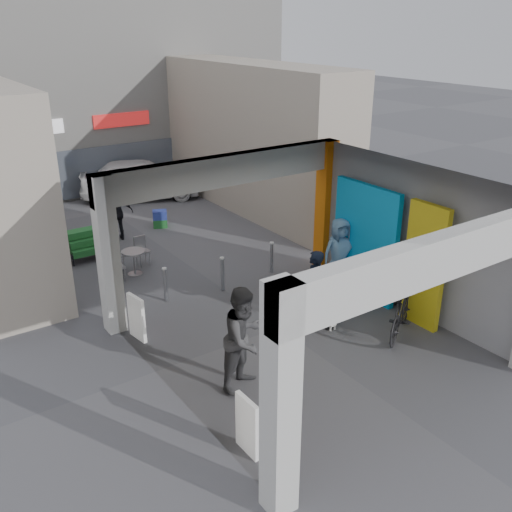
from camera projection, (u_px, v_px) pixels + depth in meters
ground at (279, 328)px, 12.65m from camera, size 90.00×90.00×0.00m
arcade_canopy at (327, 237)px, 11.41m from camera, size 6.40×6.45×6.40m
far_building at (61, 84)px, 21.71m from camera, size 18.00×4.08×8.00m
plaza_bldg_right at (254, 138)px, 19.72m from camera, size 2.00×9.00×5.00m
bollard_left at (165, 285)px, 13.68m from camera, size 0.09×0.09×0.86m
bollard_center at (222, 274)px, 14.19m from camera, size 0.09×0.09×0.89m
bollard_right at (272, 258)px, 15.25m from camera, size 0.09×0.09×0.84m
advert_board_near at (248, 425)px, 8.85m from camera, size 0.11×0.55×1.00m
advert_board_far at (137, 317)px, 12.04m from camera, size 0.17×0.56×1.00m
cafe_set at (127, 262)px, 15.32m from camera, size 1.33×1.07×0.80m
produce_stand at (88, 248)px, 16.12m from camera, size 1.28×0.69×0.84m
crate_stack at (160, 219)px, 18.60m from camera, size 0.55×0.51×0.56m
border_collie at (329, 316)px, 12.55m from camera, size 0.27×0.52×0.72m
man_with_dog at (313, 287)px, 12.59m from camera, size 0.75×0.67×1.72m
man_back_turned at (244, 338)px, 10.30m from camera, size 1.18×1.05×2.01m
man_elderly at (339, 253)px, 14.22m from camera, size 1.01×0.79×1.83m
man_crates at (116, 213)px, 17.33m from camera, size 1.09×0.67×1.73m
bicycle_front at (369, 291)px, 13.34m from camera, size 1.77×1.24×0.88m
bicycle_rear at (401, 312)px, 12.17m from camera, size 1.83×1.35×1.09m
white_van at (141, 179)px, 21.42m from camera, size 4.80×3.43×1.52m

